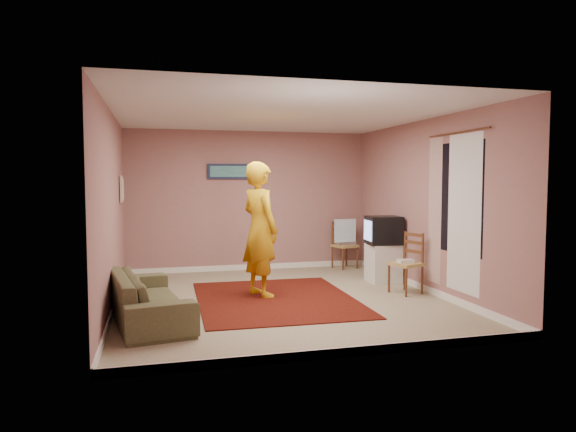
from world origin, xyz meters
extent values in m
plane|color=tan|center=(0.00, 0.00, 0.00)|extent=(5.00, 5.00, 0.00)
cube|color=#9D676B|center=(0.00, 2.50, 1.30)|extent=(4.50, 0.02, 2.60)
cube|color=#9D676B|center=(0.00, -2.50, 1.30)|extent=(4.50, 0.02, 2.60)
cube|color=#9D676B|center=(-2.25, 0.00, 1.30)|extent=(0.02, 5.00, 2.60)
cube|color=#9D676B|center=(2.25, 0.00, 1.30)|extent=(0.02, 5.00, 2.60)
cube|color=silver|center=(0.00, 0.00, 2.60)|extent=(4.50, 5.00, 0.02)
cube|color=white|center=(0.00, 2.49, 0.05)|extent=(4.50, 0.02, 0.10)
cube|color=white|center=(0.00, -2.49, 0.05)|extent=(4.50, 0.02, 0.10)
cube|color=white|center=(-2.24, 0.00, 0.05)|extent=(0.02, 5.00, 0.10)
cube|color=white|center=(2.24, 0.00, 0.05)|extent=(0.02, 5.00, 0.10)
cube|color=black|center=(2.24, -0.90, 1.45)|extent=(0.01, 1.10, 1.50)
cube|color=white|center=(2.23, -1.05, 1.25)|extent=(0.01, 0.75, 2.10)
cube|color=beige|center=(2.21, -0.35, 1.25)|extent=(0.01, 0.35, 2.10)
cylinder|color=#5B311B|center=(2.20, -0.90, 2.32)|extent=(0.02, 1.40, 0.02)
cube|color=#161C3D|center=(-0.30, 2.47, 1.85)|extent=(0.95, 0.03, 0.28)
cube|color=#316A8A|center=(-0.30, 2.45, 1.85)|extent=(0.86, 0.01, 0.20)
cube|color=#CCB18C|center=(-2.22, 1.60, 1.55)|extent=(0.03, 0.38, 0.42)
cube|color=silver|center=(-2.20, 1.60, 1.55)|extent=(0.01, 0.30, 0.34)
cube|color=black|center=(-0.07, 0.01, 0.01)|extent=(2.23, 2.76, 0.01)
cube|color=silver|center=(1.95, 0.79, 0.32)|extent=(0.50, 0.45, 0.63)
cube|color=black|center=(1.95, 0.79, 0.86)|extent=(0.58, 0.54, 0.46)
cube|color=#8CB2F2|center=(1.68, 0.82, 0.86)|extent=(0.06, 0.39, 0.33)
cube|color=tan|center=(1.80, 2.20, 0.43)|extent=(0.50, 0.49, 0.05)
cube|color=#5B311B|center=(1.80, 2.20, 0.66)|extent=(0.40, 0.16, 0.46)
cube|color=silver|center=(1.80, 2.20, 0.49)|extent=(0.39, 0.29, 0.06)
cube|color=#87BADE|center=(1.80, 2.20, 0.72)|extent=(0.42, 0.05, 0.44)
cube|color=tan|center=(1.90, -0.09, 0.44)|extent=(0.50, 0.51, 0.05)
cube|color=#5B311B|center=(1.90, -0.09, 0.68)|extent=(0.17, 0.40, 0.47)
cube|color=silver|center=(1.90, -0.09, 0.49)|extent=(0.23, 0.18, 0.05)
imported|color=brown|center=(-1.80, -0.68, 0.29)|extent=(1.09, 2.07, 0.57)
imported|color=gold|center=(-0.24, 0.27, 0.98)|extent=(0.70, 0.84, 1.95)
camera|label=1|loc=(-1.69, -6.99, 1.69)|focal=32.00mm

